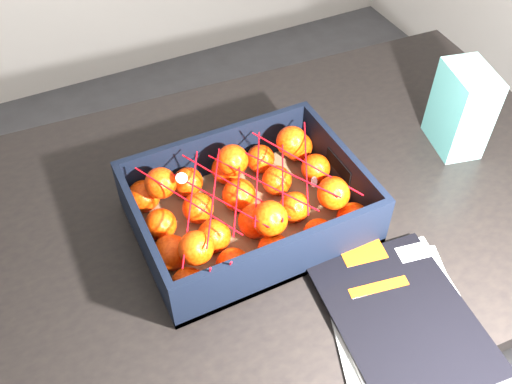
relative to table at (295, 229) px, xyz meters
name	(u,v)px	position (x,y,z in m)	size (l,w,h in m)	color
room_shell	(80,18)	(-0.33, -0.09, 0.60)	(3.54, 3.54, 2.50)	beige
table	(295,229)	(0.00, 0.00, 0.00)	(1.25, 0.87, 0.75)	black
magazine_stack	(402,320)	(0.01, -0.31, 0.11)	(0.29, 0.34, 0.02)	silver
produce_crate	(249,211)	(-0.11, -0.02, 0.13)	(0.39, 0.29, 0.11)	brown
clementine_heap	(248,204)	(-0.11, -0.02, 0.15)	(0.37, 0.27, 0.11)	#ED3204
mesh_net	(246,190)	(-0.12, -0.03, 0.20)	(0.33, 0.26, 0.09)	red
retail_carton	(461,109)	(0.36, -0.01, 0.19)	(0.08, 0.12, 0.18)	silver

